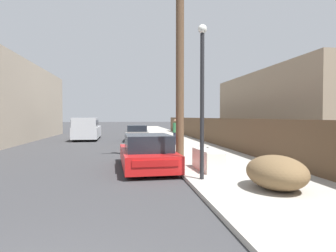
# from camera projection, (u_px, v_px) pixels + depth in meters

# --- Properties ---
(sidewalk_curb) EXTENTS (4.20, 63.00, 0.12)m
(sidewalk_curb) POSITION_uv_depth(u_px,v_px,m) (171.00, 138.00, 26.43)
(sidewalk_curb) COLOR #ADA89E
(sidewalk_curb) RESTS_ON ground
(discarded_fridge) EXTENTS (0.72, 1.77, 0.72)m
(discarded_fridge) POSITION_uv_depth(u_px,v_px,m) (208.00, 160.00, 10.27)
(discarded_fridge) COLOR silver
(discarded_fridge) RESTS_ON sidewalk_curb
(parked_sports_car_red) EXTENTS (2.07, 4.68, 1.30)m
(parked_sports_car_red) POSITION_uv_depth(u_px,v_px,m) (147.00, 153.00, 11.20)
(parked_sports_car_red) COLOR red
(parked_sports_car_red) RESTS_ON ground
(car_parked_mid) EXTENTS (1.97, 4.29, 1.27)m
(car_parked_mid) POSITION_uv_depth(u_px,v_px,m) (137.00, 133.00, 24.31)
(car_parked_mid) COLOR gray
(car_parked_mid) RESTS_ON ground
(pickup_truck) EXTENTS (2.11, 5.81, 1.86)m
(pickup_truck) POSITION_uv_depth(u_px,v_px,m) (87.00, 129.00, 25.00)
(pickup_truck) COLOR silver
(pickup_truck) RESTS_ON ground
(utility_pole) EXTENTS (1.80, 0.35, 8.99)m
(utility_pole) POSITION_uv_depth(u_px,v_px,m) (180.00, 52.00, 12.70)
(utility_pole) COLOR brown
(utility_pole) RESTS_ON sidewalk_curb
(street_lamp) EXTENTS (0.26, 0.26, 4.50)m
(street_lamp) POSITION_uv_depth(u_px,v_px,m) (202.00, 90.00, 8.69)
(street_lamp) COLOR #232326
(street_lamp) RESTS_ON sidewalk_curb
(brush_pile) EXTENTS (1.40, 1.90, 0.86)m
(brush_pile) POSITION_uv_depth(u_px,v_px,m) (276.00, 172.00, 7.55)
(brush_pile) COLOR brown
(brush_pile) RESTS_ON sidewalk_curb
(wooden_fence) EXTENTS (0.08, 36.99, 1.74)m
(wooden_fence) POSITION_uv_depth(u_px,v_px,m) (210.00, 130.00, 21.07)
(wooden_fence) COLOR brown
(wooden_fence) RESTS_ON sidewalk_curb
(building_right_house) EXTENTS (6.00, 13.22, 4.70)m
(building_right_house) POSITION_uv_depth(u_px,v_px,m) (298.00, 110.00, 18.85)
(building_right_house) COLOR gray
(building_right_house) RESTS_ON ground
(pedestrian) EXTENTS (0.34, 0.34, 1.67)m
(pedestrian) POSITION_uv_depth(u_px,v_px,m) (175.00, 132.00, 19.58)
(pedestrian) COLOR #282D42
(pedestrian) RESTS_ON sidewalk_curb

